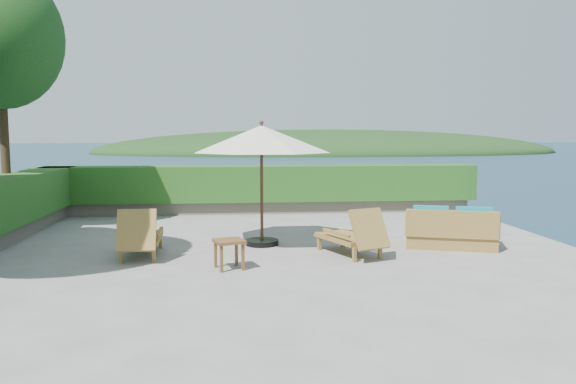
{
  "coord_description": "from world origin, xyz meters",
  "views": [
    {
      "loc": [
        -0.8,
        -10.29,
        2.27
      ],
      "look_at": [
        0.3,
        0.8,
        1.1
      ],
      "focal_mm": 35.0,
      "sensor_mm": 36.0,
      "label": 1
    }
  ],
  "objects": [
    {
      "name": "foundation",
      "position": [
        0.0,
        0.0,
        -1.55
      ],
      "size": [
        12.0,
        12.0,
        3.0
      ],
      "primitive_type": "cube",
      "color": "#514A40",
      "rests_on": "ocean"
    },
    {
      "name": "side_table",
      "position": [
        -0.87,
        -1.01,
        0.41
      ],
      "size": [
        0.59,
        0.59,
        0.5
      ],
      "rotation": [
        0.0,
        0.0,
        0.29
      ],
      "color": "brown",
      "rests_on": "ground"
    },
    {
      "name": "ground",
      "position": [
        0.0,
        0.0,
        0.0
      ],
      "size": [
        12.0,
        12.0,
        0.0
      ],
      "primitive_type": "plane",
      "color": "gray",
      "rests_on": "ground"
    },
    {
      "name": "offshore_island",
      "position": [
        25.0,
        140.0,
        -3.0
      ],
      "size": [
        126.0,
        57.6,
        12.6
      ],
      "primitive_type": "ellipsoid",
      "color": "black",
      "rests_on": "ocean"
    },
    {
      "name": "planter_wall_far",
      "position": [
        0.0,
        5.6,
        0.18
      ],
      "size": [
        12.0,
        0.6,
        0.36
      ],
      "primitive_type": "cube",
      "color": "#655D51",
      "rests_on": "ground"
    },
    {
      "name": "hedge_far",
      "position": [
        0.0,
        5.6,
        0.85
      ],
      "size": [
        12.4,
        0.9,
        1.0
      ],
      "primitive_type": "cube",
      "color": "#194D16",
      "rests_on": "planter_wall_far"
    },
    {
      "name": "lounge_right",
      "position": [
        1.42,
        -0.2,
        0.39
      ],
      "size": [
        1.22,
        1.74,
        0.93
      ],
      "rotation": [
        0.0,
        0.0,
        0.39
      ],
      "color": "olive",
      "rests_on": "ground"
    },
    {
      "name": "wicker_loveseat",
      "position": [
        3.51,
        0.34,
        0.33
      ],
      "size": [
        1.94,
        1.41,
        0.86
      ],
      "rotation": [
        0.0,
        0.0,
        -0.33
      ],
      "color": "olive",
      "rests_on": "ground"
    },
    {
      "name": "patio_umbrella",
      "position": [
        -0.22,
        0.97,
        2.13
      ],
      "size": [
        3.68,
        3.68,
        2.52
      ],
      "rotation": [
        0.0,
        0.0,
        -0.39
      ],
      "color": "black",
      "rests_on": "ground"
    },
    {
      "name": "lounge_left",
      "position": [
        -2.5,
        0.07,
        0.4
      ],
      "size": [
        0.78,
        1.66,
        0.94
      ],
      "rotation": [
        0.0,
        0.0,
        0.04
      ],
      "color": "olive",
      "rests_on": "ground"
    }
  ]
}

